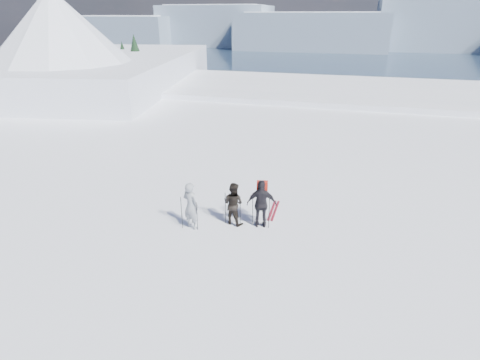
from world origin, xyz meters
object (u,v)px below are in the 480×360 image
Objects in this scene: skier_grey at (191,206)px; skier_dark at (233,203)px; skier_pack at (262,204)px; skis_loose at (274,210)px.

skier_dark is (1.40, 0.71, -0.08)m from skier_grey.
skier_grey is at bearing 42.78° from skier_dark.
skis_loose is (0.23, 1.30, -0.92)m from skier_pack.
skier_dark is at bearing -7.39° from skier_pack.
skier_pack is (2.46, 0.77, 0.02)m from skier_grey.
skis_loose is at bearing -123.15° from skier_grey.
skier_grey reaches higher than skier_dark.
skis_loose is at bearing -110.51° from skier_pack.
skis_loose is at bearing -118.01° from skier_dark.
skis_loose is (1.30, 1.35, -0.82)m from skier_dark.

